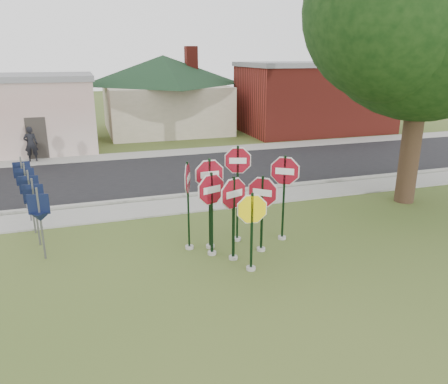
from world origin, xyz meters
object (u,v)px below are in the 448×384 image
object	(u,v)px
stop_sign_center	(234,207)
oak_tree	(430,3)
stop_sign_yellow	(252,223)
stop_sign_left	(212,202)
pedestrian	(31,144)

from	to	relation	value
stop_sign_center	oak_tree	world-z (taller)	oak_tree
stop_sign_center	stop_sign_yellow	distance (m)	0.78
stop_sign_left	pedestrian	world-z (taller)	stop_sign_left
pedestrian	oak_tree	bearing A→B (deg)	139.31
stop_sign_yellow	stop_sign_left	xyz separation A→B (m)	(-0.69, 1.17, 0.23)
stop_sign_center	stop_sign_left	size ratio (longest dim) A/B	0.99
stop_sign_left	pedestrian	size ratio (longest dim) A/B	1.38
stop_sign_center	oak_tree	xyz separation A→B (m)	(7.69, 2.60, 5.38)
stop_sign_center	stop_sign_left	bearing A→B (deg)	135.56
oak_tree	pedestrian	world-z (taller)	oak_tree
stop_sign_center	stop_sign_yellow	xyz separation A→B (m)	(0.23, -0.72, -0.21)
stop_sign_yellow	oak_tree	xyz separation A→B (m)	(7.46, 3.32, 5.59)
oak_tree	pedestrian	bearing A→B (deg)	141.51
oak_tree	pedestrian	size ratio (longest dim) A/B	6.39
stop_sign_center	pedestrian	distance (m)	14.86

